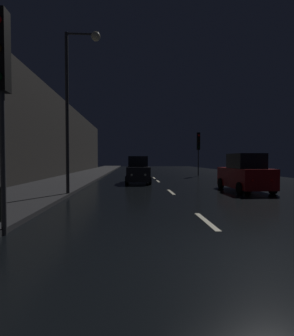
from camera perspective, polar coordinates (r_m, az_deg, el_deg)
name	(u,v)px	position (r m, az deg, el deg)	size (l,w,h in m)	color
ground	(151,176)	(29.04, 0.97, -1.74)	(27.21, 84.00, 0.02)	black
sidewalk_left	(84,175)	(29.43, -13.56, -1.58)	(4.40, 84.00, 0.15)	#28282B
building_facade_left	(50,135)	(26.70, -20.52, 6.86)	(0.80, 63.00, 8.39)	#2D2B28
lane_centerline	(155,179)	(24.20, 1.83, -2.42)	(0.16, 35.05, 0.01)	beige
traffic_light_far_right	(198,145)	(29.07, 11.22, 5.07)	(0.31, 0.46, 4.77)	#38383A
traffic_light_near_left	(1,71)	(7.30, -29.38, 18.10)	(0.31, 0.46, 5.28)	#38383A
streetlamp_overhead	(76,89)	(13.60, -15.34, 16.32)	(1.70, 0.44, 7.99)	#2D2D30
car_approaching_headlights	(138,171)	(20.16, -2.02, -0.60)	(1.89, 4.10, 2.06)	black
car_parked_right_near	(245,174)	(15.92, 20.65, -1.22)	(1.97, 4.27, 2.15)	maroon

